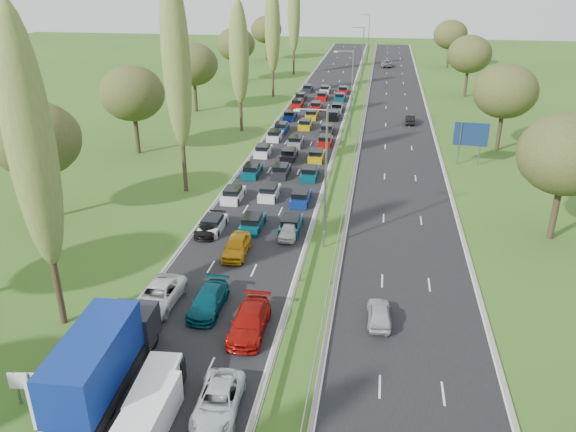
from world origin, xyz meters
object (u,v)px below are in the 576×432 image
at_px(white_van_front, 157,390).
at_px(direction_sign, 471,136).
at_px(white_van_rear, 151,412).
at_px(near_car_2, 158,296).
at_px(blue_lorry, 103,357).
at_px(info_sign, 23,384).
at_px(near_car_3, 210,226).

relative_size(white_van_front, direction_sign, 0.90).
xyz_separation_m(white_van_front, white_van_rear, (0.33, -1.61, 0.04)).
xyz_separation_m(near_car_2, white_van_front, (3.61, -9.38, 0.18)).
relative_size(blue_lorry, direction_sign, 1.89).
height_order(info_sign, direction_sign, direction_sign).
relative_size(near_car_2, near_car_3, 1.24).
distance_m(info_sign, direction_sign, 54.76).
relative_size(blue_lorry, info_sign, 4.68).
bearing_deg(white_van_front, blue_lorry, 162.79).
bearing_deg(near_car_3, direction_sign, 46.62).
bearing_deg(info_sign, near_car_3, 81.25).
bearing_deg(near_car_2, info_sign, -105.71).
height_order(white_van_front, white_van_rear, white_van_rear).
bearing_deg(direction_sign, blue_lorry, -119.37).
distance_m(near_car_3, white_van_rear, 23.55).
bearing_deg(near_car_3, white_van_rear, -77.17).
bearing_deg(near_car_3, info_sign, -95.33).
xyz_separation_m(near_car_3, direction_sign, (25.30, 23.75, 2.90)).
bearing_deg(white_van_rear, white_van_front, 101.24).
bearing_deg(direction_sign, info_sign, -121.76).
xyz_separation_m(near_car_3, info_sign, (-3.50, -22.77, 0.70)).
bearing_deg(info_sign, white_van_rear, -3.58).
xyz_separation_m(near_car_3, white_van_rear, (3.85, -23.23, 0.34)).
height_order(white_van_rear, direction_sign, direction_sign).
height_order(near_car_2, white_van_rear, white_van_rear).
bearing_deg(white_van_front, near_car_2, 107.16).
relative_size(white_van_rear, info_sign, 2.33).
xyz_separation_m(blue_lorry, white_van_front, (3.32, -0.78, -1.17)).
bearing_deg(blue_lorry, near_car_2, 88.79).
height_order(near_car_3, direction_sign, direction_sign).
height_order(blue_lorry, white_van_rear, blue_lorry).
bearing_deg(near_car_3, white_van_front, -77.32).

